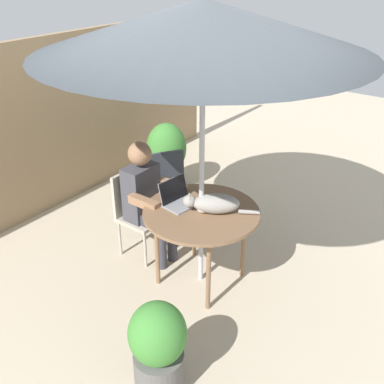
{
  "coord_description": "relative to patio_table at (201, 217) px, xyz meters",
  "views": [
    {
      "loc": [
        -2.72,
        -1.94,
        2.74
      ],
      "look_at": [
        0.0,
        0.1,
        0.9
      ],
      "focal_mm": 42.08,
      "sensor_mm": 36.0,
      "label": 1
    }
  ],
  "objects": [
    {
      "name": "ground_plane",
      "position": [
        0.0,
        0.0,
        -0.68
      ],
      "size": [
        14.0,
        14.0,
        0.0
      ],
      "primitive_type": "plane",
      "color": "#BCAD93"
    },
    {
      "name": "fence_back",
      "position": [
        0.0,
        2.24,
        0.29
      ],
      "size": [
        5.87,
        0.08,
        1.95
      ],
      "primitive_type": "cube",
      "color": "#937756",
      "rests_on": "ground"
    },
    {
      "name": "patio_table",
      "position": [
        0.0,
        0.0,
        0.0
      ],
      "size": [
        1.02,
        1.02,
        0.75
      ],
      "color": "brown",
      "rests_on": "ground"
    },
    {
      "name": "patio_umbrella",
      "position": [
        0.0,
        0.0,
        1.58
      ],
      "size": [
        2.49,
        2.49,
        2.45
      ],
      "color": "#B7B7BC",
      "rests_on": "ground"
    },
    {
      "name": "chair_occupied",
      "position": [
        0.0,
        0.79,
        -0.18
      ],
      "size": [
        0.4,
        0.4,
        0.87
      ],
      "color": "#B2A899",
      "rests_on": "ground"
    },
    {
      "name": "chair_empty",
      "position": [
        0.51,
        0.79,
        -0.18
      ],
      "size": [
        0.55,
        0.55,
        0.87
      ],
      "color": "#33383F",
      "rests_on": "ground"
    },
    {
      "name": "person_seated",
      "position": [
        -0.0,
        0.63,
        -0.01
      ],
      "size": [
        0.48,
        0.48,
        1.21
      ],
      "color": "#3F3F47",
      "rests_on": "ground"
    },
    {
      "name": "laptop",
      "position": [
        -0.02,
        0.25,
        0.13
      ],
      "size": [
        0.33,
        0.29,
        0.21
      ],
      "color": "gray",
      "rests_on": "patio_table"
    },
    {
      "name": "cat",
      "position": [
        0.04,
        -0.1,
        0.15
      ],
      "size": [
        0.4,
        0.57,
        0.17
      ],
      "color": "gray",
      "rests_on": "patio_table"
    },
    {
      "name": "potted_plant_near_fence",
      "position": [
        1.21,
        1.4,
        -0.2
      ],
      "size": [
        0.5,
        0.5,
        0.89
      ],
      "color": "#33383D",
      "rests_on": "ground"
    },
    {
      "name": "potted_plant_by_chair",
      "position": [
        -1.13,
        -0.46,
        -0.3
      ],
      "size": [
        0.39,
        0.39,
        0.74
      ],
      "color": "#595654",
      "rests_on": "ground"
    }
  ]
}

